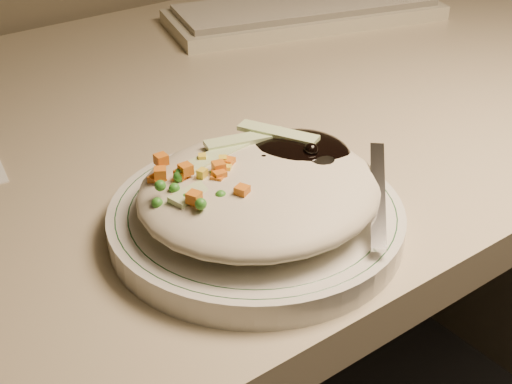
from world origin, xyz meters
TOP-DOWN VIEW (x-y plane):
  - desk at (0.00, 1.38)m, footprint 1.40×0.70m
  - plate at (-0.09, 1.15)m, footprint 0.23×0.23m
  - plate_rim at (-0.09, 1.15)m, footprint 0.22×0.22m
  - meal at (-0.08, 1.15)m, footprint 0.21×0.19m
  - keyboard at (0.28, 1.53)m, footprint 0.41×0.24m

SIDE VIEW (x-z plane):
  - desk at x=0.00m, z-range 0.17..0.91m
  - plate at x=-0.09m, z-range 0.74..0.76m
  - keyboard at x=0.28m, z-range 0.74..0.77m
  - plate_rim at x=-0.09m, z-range 0.76..0.76m
  - meal at x=-0.08m, z-range 0.76..0.81m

